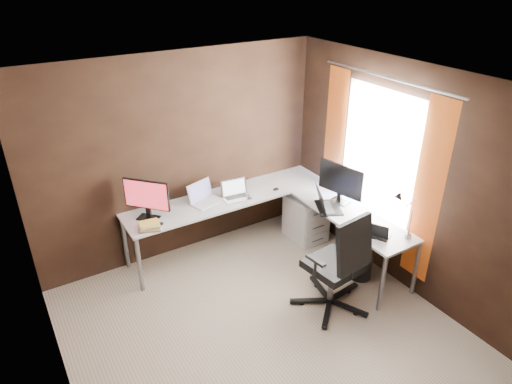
% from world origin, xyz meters
% --- Properties ---
extents(room, '(3.60, 3.60, 2.50)m').
position_xyz_m(room, '(0.34, 0.07, 1.28)').
color(room, '#B8A98F').
rests_on(room, ground).
extents(desk, '(2.65, 2.25, 0.73)m').
position_xyz_m(desk, '(0.84, 1.04, 0.68)').
color(desk, white).
rests_on(desk, ground).
extents(drawer_pedestal, '(0.42, 0.50, 0.60)m').
position_xyz_m(drawer_pedestal, '(1.43, 1.15, 0.30)').
color(drawer_pedestal, white).
rests_on(drawer_pedestal, ground).
extents(monitor_left, '(0.39, 0.42, 0.47)m').
position_xyz_m(monitor_left, '(-0.55, 1.52, 1.00)').
color(monitor_left, black).
rests_on(monitor_left, desk).
extents(monitor_right, '(0.20, 0.60, 0.50)m').
position_xyz_m(monitor_right, '(1.54, 0.67, 1.01)').
color(monitor_right, black).
rests_on(monitor_right, desk).
extents(laptop_white, '(0.43, 0.36, 0.24)m').
position_xyz_m(laptop_white, '(0.15, 1.55, 0.78)').
color(laptop_white, white).
rests_on(laptop_white, desk).
extents(laptop_silver, '(0.36, 0.27, 0.22)m').
position_xyz_m(laptop_silver, '(0.53, 1.44, 0.78)').
color(laptop_silver, silver).
rests_on(laptop_silver, desk).
extents(laptop_black_big, '(0.42, 0.47, 0.26)m').
position_xyz_m(laptop_black_big, '(1.30, 0.63, 0.79)').
color(laptop_black_big, black).
rests_on(laptop_black_big, desk).
extents(laptop_black_small, '(0.30, 0.33, 0.19)m').
position_xyz_m(laptop_black_small, '(1.38, -0.12, 0.77)').
color(laptop_black_small, black).
rests_on(laptop_black_small, desk).
extents(book_stack, '(0.28, 0.26, 0.07)m').
position_xyz_m(book_stack, '(-0.63, 1.30, 0.77)').
color(book_stack, tan).
rests_on(book_stack, desk).
extents(mouse_left, '(0.09, 0.06, 0.04)m').
position_xyz_m(mouse_left, '(-0.51, 1.30, 0.75)').
color(mouse_left, black).
rests_on(mouse_left, desk).
extents(mouse_corner, '(0.10, 0.07, 0.03)m').
position_xyz_m(mouse_corner, '(1.07, 1.33, 0.75)').
color(mouse_corner, black).
rests_on(mouse_corner, desk).
extents(desk_lamp, '(0.18, 0.20, 0.52)m').
position_xyz_m(desk_lamp, '(1.58, -0.25, 1.05)').
color(desk_lamp, slate).
rests_on(desk_lamp, desk).
extents(office_chair, '(0.66, 0.66, 1.17)m').
position_xyz_m(office_chair, '(0.86, -0.10, 0.34)').
color(office_chair, black).
rests_on(office_chair, ground).
extents(wastebasket, '(0.29, 0.29, 0.30)m').
position_xyz_m(wastebasket, '(1.47, 0.12, 0.15)').
color(wastebasket, black).
rests_on(wastebasket, ground).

